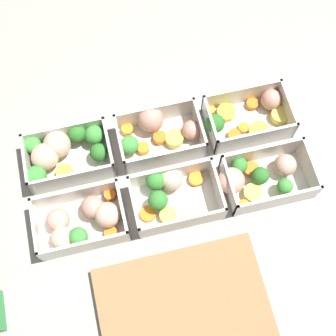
% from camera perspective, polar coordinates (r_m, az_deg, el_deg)
% --- Properties ---
extents(ground_plane, '(4.00, 4.00, 0.00)m').
position_cam_1_polar(ground_plane, '(0.88, 0.00, -0.47)').
color(ground_plane, gray).
extents(container_near_left, '(0.18, 0.11, 0.06)m').
position_cam_1_polar(container_near_left, '(0.91, 9.69, 6.22)').
color(container_near_left, silver).
rests_on(container_near_left, ground_plane).
extents(container_near_center, '(0.16, 0.12, 0.06)m').
position_cam_1_polar(container_near_center, '(0.88, -1.20, 4.33)').
color(container_near_center, silver).
rests_on(container_near_center, ground_plane).
extents(container_near_right, '(0.16, 0.11, 0.06)m').
position_cam_1_polar(container_near_right, '(0.88, -12.80, 1.81)').
color(container_near_right, silver).
rests_on(container_near_right, ground_plane).
extents(container_far_left, '(0.17, 0.10, 0.06)m').
position_cam_1_polar(container_far_left, '(0.86, 11.12, -1.12)').
color(container_far_left, silver).
rests_on(container_far_left, ground_plane).
extents(container_far_center, '(0.16, 0.12, 0.06)m').
position_cam_1_polar(container_far_center, '(0.84, 0.36, -3.14)').
color(container_far_center, silver).
rests_on(container_far_center, ground_plane).
extents(container_far_right, '(0.16, 0.10, 0.06)m').
position_cam_1_polar(container_far_right, '(0.84, -10.37, -6.37)').
color(container_far_right, silver).
rests_on(container_far_right, ground_plane).
extents(cutting_board, '(0.28, 0.18, 0.02)m').
position_cam_1_polar(cutting_board, '(0.81, 1.84, -16.25)').
color(cutting_board, olive).
rests_on(cutting_board, ground_plane).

